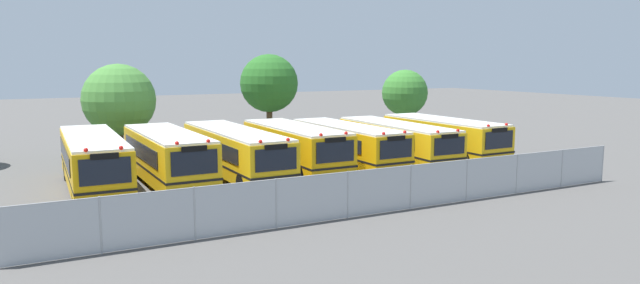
{
  "coord_description": "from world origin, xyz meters",
  "views": [
    {
      "loc": [
        -13.18,
        -28.16,
        6.02
      ],
      "look_at": [
        1.56,
        0.0,
        1.6
      ],
      "focal_mm": 32.01,
      "sensor_mm": 36.0,
      "label": 1
    }
  ],
  "objects_px": {
    "school_bus_0": "(93,161)",
    "tree_3": "(406,92)",
    "tree_2": "(269,83)",
    "school_bus_2": "(235,151)",
    "school_bus_5": "(396,141)",
    "tree_1": "(121,101)",
    "school_bus_1": "(168,156)",
    "school_bus_3": "(295,147)",
    "school_bus_6": "(443,137)",
    "traffic_cone": "(528,177)",
    "school_bus_4": "(347,144)"
  },
  "relations": [
    {
      "from": "school_bus_1",
      "to": "school_bus_0",
      "type": "bearing_deg",
      "value": -4.89
    },
    {
      "from": "school_bus_0",
      "to": "tree_2",
      "type": "xyz_separation_m",
      "value": [
        13.63,
        11.2,
        3.07
      ]
    },
    {
      "from": "school_bus_6",
      "to": "school_bus_3",
      "type": "bearing_deg",
      "value": -2.46
    },
    {
      "from": "school_bus_3",
      "to": "school_bus_5",
      "type": "bearing_deg",
      "value": -179.38
    },
    {
      "from": "school_bus_0",
      "to": "traffic_cone",
      "type": "xyz_separation_m",
      "value": [
        19.64,
        -8.22,
        -1.15
      ]
    },
    {
      "from": "school_bus_1",
      "to": "tree_2",
      "type": "xyz_separation_m",
      "value": [
        10.2,
        11.42,
        3.07
      ]
    },
    {
      "from": "traffic_cone",
      "to": "tree_2",
      "type": "bearing_deg",
      "value": 107.2
    },
    {
      "from": "tree_3",
      "to": "school_bus_1",
      "type": "bearing_deg",
      "value": -154.14
    },
    {
      "from": "school_bus_0",
      "to": "tree_2",
      "type": "height_order",
      "value": "tree_2"
    },
    {
      "from": "school_bus_4",
      "to": "tree_2",
      "type": "xyz_separation_m",
      "value": [
        -0.13,
        11.34,
        3.16
      ]
    },
    {
      "from": "school_bus_2",
      "to": "tree_2",
      "type": "relative_size",
      "value": 1.63
    },
    {
      "from": "school_bus_0",
      "to": "school_bus_1",
      "type": "xyz_separation_m",
      "value": [
        3.42,
        -0.22,
        -0.0
      ]
    },
    {
      "from": "school_bus_3",
      "to": "school_bus_2",
      "type": "bearing_deg",
      "value": -1.69
    },
    {
      "from": "tree_1",
      "to": "tree_3",
      "type": "bearing_deg",
      "value": 5.07
    },
    {
      "from": "tree_2",
      "to": "school_bus_2",
      "type": "bearing_deg",
      "value": -120.58
    },
    {
      "from": "school_bus_1",
      "to": "tree_3",
      "type": "bearing_deg",
      "value": -155.32
    },
    {
      "from": "school_bus_0",
      "to": "tree_3",
      "type": "xyz_separation_m",
      "value": [
        25.76,
        10.6,
        2.11
      ]
    },
    {
      "from": "school_bus_0",
      "to": "school_bus_6",
      "type": "xyz_separation_m",
      "value": [
        20.66,
        -0.37,
        -0.07
      ]
    },
    {
      "from": "school_bus_1",
      "to": "school_bus_4",
      "type": "bearing_deg",
      "value": 179.23
    },
    {
      "from": "school_bus_5",
      "to": "tree_1",
      "type": "relative_size",
      "value": 1.73
    },
    {
      "from": "school_bus_4",
      "to": "school_bus_5",
      "type": "xyz_separation_m",
      "value": [
        3.49,
        0.03,
        -0.03
      ]
    },
    {
      "from": "school_bus_6",
      "to": "tree_2",
      "type": "relative_size",
      "value": 1.43
    },
    {
      "from": "school_bus_4",
      "to": "school_bus_6",
      "type": "relative_size",
      "value": 1.02
    },
    {
      "from": "school_bus_5",
      "to": "tree_1",
      "type": "height_order",
      "value": "tree_1"
    },
    {
      "from": "tree_1",
      "to": "tree_2",
      "type": "height_order",
      "value": "tree_2"
    },
    {
      "from": "tree_1",
      "to": "tree_3",
      "type": "height_order",
      "value": "tree_1"
    },
    {
      "from": "school_bus_1",
      "to": "school_bus_5",
      "type": "height_order",
      "value": "school_bus_1"
    },
    {
      "from": "school_bus_5",
      "to": "traffic_cone",
      "type": "bearing_deg",
      "value": 107.99
    },
    {
      "from": "tree_3",
      "to": "traffic_cone",
      "type": "distance_m",
      "value": 20.06
    },
    {
      "from": "school_bus_4",
      "to": "tree_1",
      "type": "relative_size",
      "value": 1.63
    },
    {
      "from": "school_bus_1",
      "to": "school_bus_4",
      "type": "distance_m",
      "value": 10.34
    },
    {
      "from": "tree_1",
      "to": "tree_3",
      "type": "relative_size",
      "value": 1.09
    },
    {
      "from": "school_bus_0",
      "to": "tree_3",
      "type": "distance_m",
      "value": 27.93
    },
    {
      "from": "tree_2",
      "to": "tree_3",
      "type": "xyz_separation_m",
      "value": [
        12.13,
        -0.59,
        -0.96
      ]
    },
    {
      "from": "school_bus_2",
      "to": "school_bus_5",
      "type": "height_order",
      "value": "school_bus_2"
    },
    {
      "from": "school_bus_3",
      "to": "school_bus_4",
      "type": "height_order",
      "value": "school_bus_3"
    },
    {
      "from": "school_bus_2",
      "to": "tree_3",
      "type": "height_order",
      "value": "tree_3"
    },
    {
      "from": "school_bus_4",
      "to": "school_bus_6",
      "type": "height_order",
      "value": "school_bus_6"
    },
    {
      "from": "school_bus_1",
      "to": "school_bus_4",
      "type": "relative_size",
      "value": 0.97
    },
    {
      "from": "school_bus_4",
      "to": "tree_1",
      "type": "distance_m",
      "value": 14.33
    },
    {
      "from": "school_bus_6",
      "to": "tree_1",
      "type": "relative_size",
      "value": 1.6
    },
    {
      "from": "tree_2",
      "to": "tree_3",
      "type": "relative_size",
      "value": 1.22
    },
    {
      "from": "school_bus_2",
      "to": "traffic_cone",
      "type": "bearing_deg",
      "value": 146.61
    },
    {
      "from": "school_bus_4",
      "to": "tree_3",
      "type": "bearing_deg",
      "value": -139.09
    },
    {
      "from": "school_bus_6",
      "to": "school_bus_0",
      "type": "bearing_deg",
      "value": -2.54
    },
    {
      "from": "school_bus_3",
      "to": "school_bus_0",
      "type": "bearing_deg",
      "value": -1.2
    },
    {
      "from": "school_bus_2",
      "to": "tree_3",
      "type": "bearing_deg",
      "value": -151.13
    },
    {
      "from": "school_bus_3",
      "to": "school_bus_5",
      "type": "height_order",
      "value": "school_bus_3"
    },
    {
      "from": "tree_1",
      "to": "traffic_cone",
      "type": "distance_m",
      "value": 24.14
    },
    {
      "from": "tree_1",
      "to": "tree_2",
      "type": "distance_m",
      "value": 11.36
    }
  ]
}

